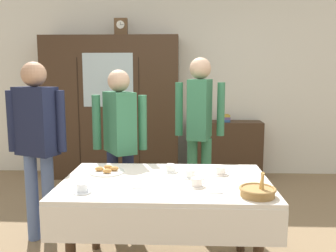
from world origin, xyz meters
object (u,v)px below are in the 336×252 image
object	(u,v)px
dining_table	(166,195)
wall_cabinet	(112,108)
bookshelf_low	(224,149)
person_by_cabinet	(200,120)
tea_cup_mid_left	(197,183)
person_near_right_end	(120,135)
book_stack	(225,118)
pastry_plate	(107,171)
tea_cup_back_edge	(171,169)
spoon_mid_left	(218,193)
spoon_center	(144,188)
mantel_clock	(121,27)
bread_basket	(258,191)
tea_cup_front_edge	(82,188)
person_behind_table_right	(37,134)
tea_cup_near_right	(190,174)
tea_cup_near_left	(221,172)

from	to	relation	value
dining_table	wall_cabinet	world-z (taller)	wall_cabinet
bookshelf_low	person_by_cabinet	size ratio (longest dim) A/B	0.63
tea_cup_mid_left	person_near_right_end	xyz separation A→B (m)	(-0.70, 0.91, 0.18)
book_stack	pastry_plate	bearing A→B (deg)	-116.85
tea_cup_back_edge	spoon_mid_left	size ratio (longest dim) A/B	1.09
book_stack	bookshelf_low	bearing A→B (deg)	90.00
dining_table	book_stack	xyz separation A→B (m)	(0.74, 2.64, 0.24)
book_stack	tea_cup_back_edge	world-z (taller)	book_stack
tea_cup_back_edge	dining_table	bearing A→B (deg)	-96.02
pastry_plate	spoon_center	xyz separation A→B (m)	(0.34, -0.40, -0.01)
mantel_clock	bread_basket	size ratio (longest dim) A/B	1.00
bookshelf_low	tea_cup_front_edge	size ratio (longest dim) A/B	8.17
tea_cup_mid_left	spoon_center	xyz separation A→B (m)	(-0.37, -0.06, -0.02)
book_stack	person_behind_table_right	world-z (taller)	person_behind_table_right
dining_table	pastry_plate	world-z (taller)	pastry_plate
tea_cup_back_edge	pastry_plate	xyz separation A→B (m)	(-0.51, -0.04, -0.01)
tea_cup_front_edge	wall_cabinet	bearing A→B (deg)	97.05
tea_cup_back_edge	person_behind_table_right	size ratio (longest dim) A/B	0.08
person_near_right_end	mantel_clock	bearing A→B (deg)	98.54
tea_cup_front_edge	spoon_center	bearing A→B (deg)	12.98
person_by_cabinet	spoon_center	bearing A→B (deg)	-107.85
tea_cup_near_right	pastry_plate	bearing A→B (deg)	170.11
tea_cup_near_left	person_behind_table_right	bearing A→B (deg)	168.23
book_stack	spoon_center	bearing A→B (deg)	-107.46
person_by_cabinet	tea_cup_mid_left	bearing A→B (deg)	-93.45
wall_cabinet	tea_cup_near_right	distance (m)	2.72
tea_cup_back_edge	tea_cup_front_edge	bearing A→B (deg)	-137.29
tea_cup_back_edge	pastry_plate	world-z (taller)	tea_cup_back_edge
spoon_center	person_by_cabinet	bearing A→B (deg)	72.15
spoon_center	person_behind_table_right	world-z (taller)	person_behind_table_right
person_by_cabinet	wall_cabinet	bearing A→B (deg)	131.31
mantel_clock	tea_cup_near_right	xyz separation A→B (m)	(0.93, -2.48, -1.40)
tea_cup_near_left	bread_basket	bearing A→B (deg)	-69.16
bread_basket	person_behind_table_right	xyz separation A→B (m)	(-1.78, 0.82, 0.22)
spoon_center	bookshelf_low	bearing A→B (deg)	72.54
tea_cup_front_edge	pastry_plate	bearing A→B (deg)	82.65
tea_cup_near_left	person_behind_table_right	world-z (taller)	person_behind_table_right
person_by_cabinet	person_behind_table_right	distance (m)	1.63
dining_table	person_by_cabinet	world-z (taller)	person_by_cabinet
bread_basket	spoon_center	xyz separation A→B (m)	(-0.76, 0.12, -0.03)
person_by_cabinet	person_behind_table_right	world-z (taller)	person_by_cabinet
tea_cup_front_edge	bookshelf_low	bearing A→B (deg)	66.12
dining_table	tea_cup_near_right	distance (m)	0.25
tea_cup_back_edge	spoon_center	bearing A→B (deg)	-111.48
dining_table	person_near_right_end	distance (m)	0.98
dining_table	person_near_right_end	size ratio (longest dim) A/B	0.99
wall_cabinet	mantel_clock	distance (m)	1.15
wall_cabinet	tea_cup_front_edge	distance (m)	2.89
mantel_clock	dining_table	bearing A→B (deg)	-73.95
tea_cup_front_edge	person_behind_table_right	bearing A→B (deg)	127.96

